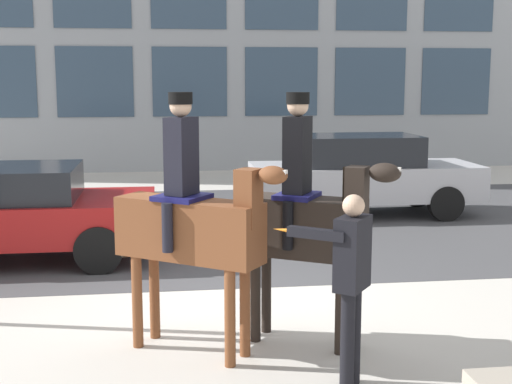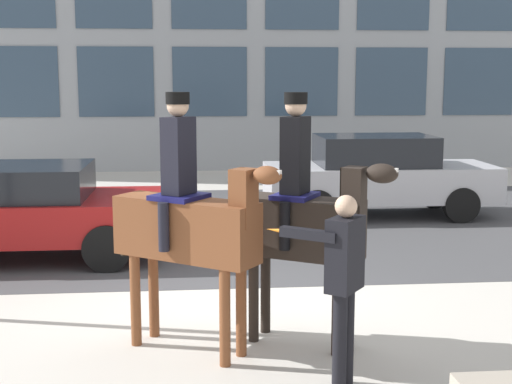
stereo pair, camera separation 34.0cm
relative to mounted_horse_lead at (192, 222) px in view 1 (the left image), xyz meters
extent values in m
plane|color=beige|center=(0.60, 1.65, -1.37)|extent=(80.00, 80.00, 0.00)
cube|color=#444447|center=(0.60, 6.40, -1.37)|extent=(22.06, 8.50, 0.01)
cube|color=#33475B|center=(-2.17, 14.48, 1.31)|extent=(2.22, 0.02, 2.05)
cube|color=#33475B|center=(0.60, 14.48, 1.31)|extent=(2.22, 0.02, 2.05)
cube|color=#33475B|center=(3.37, 14.48, 1.31)|extent=(2.22, 0.02, 2.05)
cube|color=#33475B|center=(6.15, 14.48, 1.31)|extent=(2.22, 0.02, 2.05)
cube|color=#33475B|center=(8.92, 14.48, 1.31)|extent=(2.22, 0.02, 2.05)
cube|color=brown|center=(-0.03, 0.02, -0.08)|extent=(1.52, 1.25, 0.61)
cylinder|color=brown|center=(0.52, -0.18, -0.88)|extent=(0.11, 0.11, 0.99)
cylinder|color=brown|center=(0.34, -0.43, -0.88)|extent=(0.11, 0.11, 0.99)
cylinder|color=brown|center=(-0.39, 0.47, -0.88)|extent=(0.11, 0.11, 0.99)
cylinder|color=brown|center=(-0.57, 0.21, -0.88)|extent=(0.11, 0.11, 0.99)
cube|color=brown|center=(0.53, -0.38, 0.30)|extent=(0.30, 0.31, 0.57)
cube|color=black|center=(0.44, -0.31, 0.32)|extent=(0.08, 0.09, 0.51)
ellipsoid|color=brown|center=(0.75, -0.53, 0.54)|extent=(0.35, 0.33, 0.18)
cube|color=silver|center=(0.82, -0.58, 0.56)|extent=(0.12, 0.10, 0.07)
cylinder|color=black|center=(-0.69, 0.49, -0.18)|extent=(0.09, 0.09, 0.55)
cube|color=#14144C|center=(-0.09, 0.06, 0.25)|extent=(0.66, 0.66, 0.05)
cube|color=black|center=(-0.09, 0.06, 0.67)|extent=(0.36, 0.39, 0.78)
sphere|color=#D1A889|center=(-0.09, 0.06, 1.17)|extent=(0.22, 0.22, 0.22)
cylinder|color=black|center=(-0.09, 0.06, 1.24)|extent=(0.24, 0.24, 0.12)
cylinder|color=black|center=(0.07, 0.28, -0.01)|extent=(0.11, 0.11, 0.49)
cylinder|color=black|center=(-0.24, -0.16, -0.01)|extent=(0.11, 0.11, 0.49)
cube|color=black|center=(1.17, 0.11, -0.10)|extent=(1.35, 1.04, 0.62)
cylinder|color=black|center=(1.65, 0.01, -0.89)|extent=(0.11, 0.11, 0.96)
cylinder|color=black|center=(1.49, -0.26, -0.89)|extent=(0.11, 0.11, 0.96)
cylinder|color=black|center=(0.84, 0.48, -0.89)|extent=(0.11, 0.11, 0.96)
cylinder|color=black|center=(0.68, 0.22, -0.89)|extent=(0.11, 0.11, 0.96)
cube|color=black|center=(1.66, -0.18, 0.28)|extent=(0.29, 0.31, 0.57)
cube|color=black|center=(1.56, -0.12, 0.30)|extent=(0.07, 0.09, 0.52)
ellipsoid|color=black|center=(1.90, -0.32, 0.51)|extent=(0.38, 0.34, 0.20)
cube|color=silver|center=(1.99, -0.37, 0.53)|extent=(0.13, 0.10, 0.08)
cylinder|color=black|center=(0.57, 0.46, -0.21)|extent=(0.09, 0.09, 0.55)
cube|color=#14144C|center=(1.11, 0.14, 0.23)|extent=(0.58, 0.61, 0.05)
cube|color=black|center=(1.11, 0.14, 0.65)|extent=(0.35, 0.39, 0.79)
sphere|color=#D1A889|center=(1.11, 0.14, 1.16)|extent=(0.22, 0.22, 0.22)
cylinder|color=black|center=(1.11, 0.14, 1.24)|extent=(0.24, 0.24, 0.12)
cylinder|color=black|center=(1.25, 0.38, -0.04)|extent=(0.11, 0.11, 0.50)
cylinder|color=black|center=(0.97, -0.09, -0.04)|extent=(0.11, 0.11, 0.50)
cylinder|color=black|center=(1.35, -1.09, -0.91)|extent=(0.13, 0.13, 0.93)
cylinder|color=black|center=(1.44, -0.96, -0.91)|extent=(0.13, 0.13, 0.93)
cube|color=black|center=(1.39, -1.03, -0.11)|extent=(0.41, 0.45, 0.67)
sphere|color=#D1A889|center=(1.39, -1.03, 0.32)|extent=(0.20, 0.20, 0.20)
cube|color=black|center=(1.07, -1.01, 0.07)|extent=(0.50, 0.40, 0.09)
cone|color=orange|center=(0.79, -0.80, 0.07)|extent=(0.17, 0.14, 0.04)
cube|color=maroon|center=(-2.53, 4.10, -0.71)|extent=(4.22, 1.97, 0.62)
cube|color=black|center=(-2.63, 4.10, -0.15)|extent=(2.11, 1.73, 0.50)
cylinder|color=black|center=(-1.22, 3.19, -1.02)|extent=(0.70, 0.24, 0.70)
cylinder|color=black|center=(-1.22, 5.00, -1.02)|extent=(0.70, 0.24, 0.70)
cube|color=#B7B7BC|center=(3.85, 6.99, -0.67)|extent=(4.62, 1.77, 0.70)
cube|color=black|center=(3.73, 6.99, -0.02)|extent=(2.31, 1.55, 0.60)
cylinder|color=black|center=(5.28, 6.18, -1.02)|extent=(0.70, 0.21, 0.70)
cylinder|color=black|center=(5.28, 7.80, -1.02)|extent=(0.70, 0.21, 0.70)
cylinder|color=black|center=(2.42, 6.18, -1.02)|extent=(0.70, 0.21, 0.70)
cylinder|color=black|center=(2.42, 7.80, -1.02)|extent=(0.70, 0.21, 0.70)
camera|label=1|loc=(-0.29, -7.07, 1.45)|focal=50.00mm
camera|label=2|loc=(0.05, -7.11, 1.45)|focal=50.00mm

